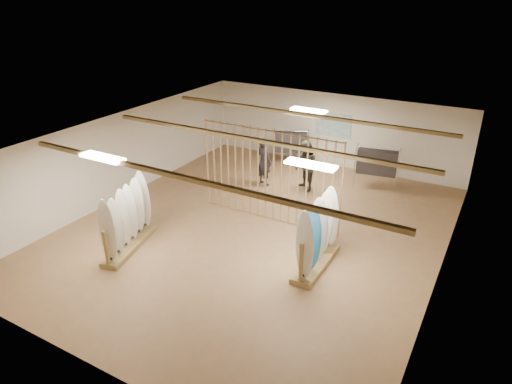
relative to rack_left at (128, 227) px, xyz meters
The scene contains 16 objects.
floor 3.59m from the rack_left, 45.36° to the left, with size 12.00×12.00×0.00m, color #9B734B.
ceiling 4.16m from the rack_left, 45.36° to the left, with size 12.00×12.00×0.00m, color #999891.
wall_back 8.91m from the rack_left, 73.73° to the left, with size 12.00×12.00×0.00m, color silver.
wall_front 4.35m from the rack_left, 54.49° to the right, with size 12.00×12.00×0.00m, color silver.
wall_left 3.64m from the rack_left, 134.97° to the left, with size 12.00×12.00×0.00m, color silver.
wall_right 7.94m from the rack_left, 18.58° to the left, with size 12.00×12.00×0.00m, color silver.
ceiling_slats 4.12m from the rack_left, 45.36° to the left, with size 9.50×6.12×0.10m, color olive.
light_panels 4.13m from the rack_left, 45.36° to the left, with size 1.20×0.35×0.06m, color white.
bamboo_partition 4.22m from the rack_left, 53.15° to the left, with size 4.45×0.05×2.78m.
poster 8.91m from the rack_left, 73.69° to the left, with size 1.40×0.03×0.90m, color #369ABD.
rack_left is the anchor object (origin of this frame).
rack_right 5.00m from the rack_left, 19.12° to the left, with size 0.56×2.07×1.97m.
clothing_rack_a 7.82m from the rack_left, 82.10° to the left, with size 1.25×0.77×1.41m.
clothing_rack_b 8.44m from the rack_left, 56.60° to the left, with size 1.41×0.56×1.52m.
shopper_a 5.64m from the rack_left, 78.59° to the left, with size 0.71×0.48×1.96m, color #24232A.
shopper_b 6.33m from the rack_left, 65.91° to the left, with size 0.96×0.75×1.99m, color #323126.
Camera 1 is at (5.68, -10.07, 6.51)m, focal length 32.00 mm.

